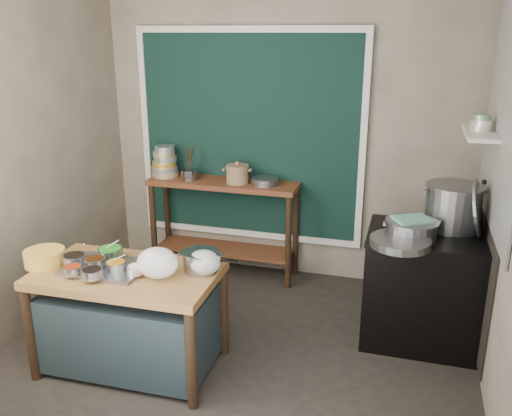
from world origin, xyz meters
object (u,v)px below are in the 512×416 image
(back_counter, at_px, (224,228))
(stove_block, at_px, (425,289))
(saucepan, at_px, (201,261))
(ceramic_crock, at_px, (237,175))
(condiment_tray, at_px, (107,267))
(stock_pot, at_px, (453,207))
(yellow_basin, at_px, (45,257))
(utensil_cup, at_px, (190,175))
(steamer, at_px, (411,229))
(prep_table, at_px, (130,319))

(back_counter, height_order, stove_block, back_counter)
(saucepan, bearing_deg, ceramic_crock, 92.15)
(condiment_tray, distance_m, ceramic_crock, 1.75)
(back_counter, height_order, stock_pot, stock_pot)
(yellow_basin, relative_size, utensil_cup, 1.71)
(saucepan, height_order, utensil_cup, utensil_cup)
(condiment_tray, height_order, steamer, steamer)
(condiment_tray, xyz_separation_m, yellow_basin, (-0.46, -0.05, 0.04))
(stove_block, bearing_deg, saucepan, -151.36)
(condiment_tray, distance_m, yellow_basin, 0.46)
(ceramic_crock, relative_size, stock_pot, 0.51)
(stove_block, relative_size, yellow_basin, 3.20)
(yellow_basin, distance_m, stock_pot, 3.01)
(utensil_cup, relative_size, steamer, 0.42)
(prep_table, xyz_separation_m, stock_pot, (2.14, 1.14, 0.68))
(condiment_tray, distance_m, steamer, 2.19)
(steamer, bearing_deg, condiment_tray, -156.26)
(stock_pot, bearing_deg, yellow_basin, -156.26)
(saucepan, relative_size, stock_pot, 0.58)
(condiment_tray, relative_size, utensil_cup, 3.34)
(back_counter, xyz_separation_m, yellow_basin, (-0.70, -1.77, 0.33))
(back_counter, height_order, steamer, steamer)
(stove_block, bearing_deg, ceramic_crock, 158.17)
(condiment_tray, height_order, utensil_cup, utensil_cup)
(ceramic_crock, height_order, steamer, ceramic_crock)
(yellow_basin, bearing_deg, ceramic_crock, 63.81)
(condiment_tray, distance_m, stock_pot, 2.58)
(utensil_cup, distance_m, steamer, 2.22)
(back_counter, height_order, condiment_tray, back_counter)
(prep_table, distance_m, utensil_cup, 1.78)
(yellow_basin, xyz_separation_m, utensil_cup, (0.38, 1.72, 0.20))
(saucepan, height_order, ceramic_crock, ceramic_crock)
(steamer, bearing_deg, back_counter, 154.53)
(prep_table, bearing_deg, back_counter, 85.40)
(ceramic_crock, xyz_separation_m, stock_pot, (1.89, -0.53, 0.03))
(back_counter, relative_size, stove_block, 1.61)
(stove_block, bearing_deg, steamer, -144.27)
(prep_table, distance_m, stove_block, 2.22)
(prep_table, xyz_separation_m, condiment_tray, (-0.15, -0.01, 0.39))
(prep_table, relative_size, yellow_basin, 4.44)
(back_counter, xyz_separation_m, ceramic_crock, (0.15, -0.03, 0.55))
(saucepan, bearing_deg, utensil_cup, 108.60)
(stove_block, distance_m, utensil_cup, 2.39)
(prep_table, bearing_deg, steamer, 23.82)
(utensil_cup, bearing_deg, ceramic_crock, 2.28)
(prep_table, bearing_deg, ceramic_crock, 80.17)
(prep_table, xyz_separation_m, utensil_cup, (-0.22, 1.65, 0.62))
(back_counter, bearing_deg, yellow_basin, -111.66)
(saucepan, distance_m, ceramic_crock, 1.56)
(saucepan, xyz_separation_m, stock_pot, (1.65, 1.00, 0.23))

